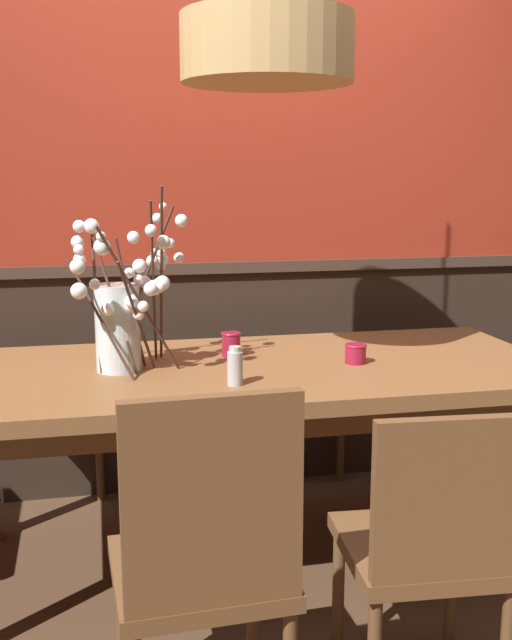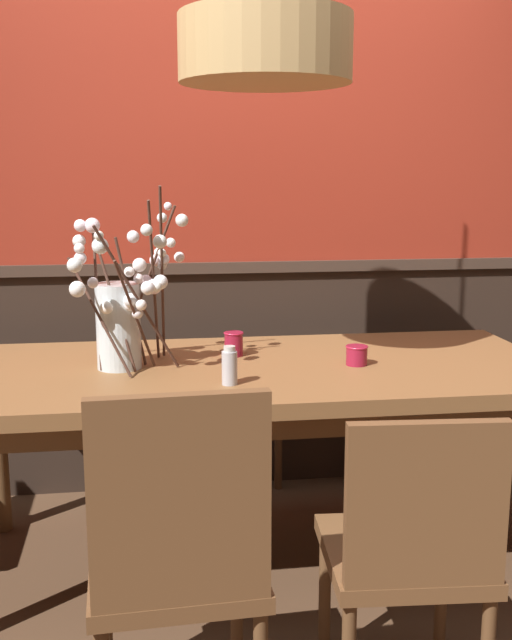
# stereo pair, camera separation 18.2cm
# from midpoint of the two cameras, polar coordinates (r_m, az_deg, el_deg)

# --- Properties ---
(ground_plane) EXTENTS (24.00, 24.00, 0.00)m
(ground_plane) POSITION_cam_midpoint_polar(r_m,az_deg,el_deg) (3.01, -1.82, -17.75)
(ground_plane) COLOR #4C3321
(back_wall) EXTENTS (6.08, 0.14, 2.69)m
(back_wall) POSITION_cam_midpoint_polar(r_m,az_deg,el_deg) (3.42, -4.33, 9.14)
(back_wall) COLOR #2D2119
(back_wall) RESTS_ON ground
(dining_table) EXTENTS (2.19, 0.97, 0.77)m
(dining_table) POSITION_cam_midpoint_polar(r_m,az_deg,el_deg) (2.75, -1.91, -5.10)
(dining_table) COLOR brown
(dining_table) RESTS_ON ground
(chair_far_side_right) EXTENTS (0.44, 0.43, 0.89)m
(chair_far_side_right) POSITION_cam_midpoint_polar(r_m,az_deg,el_deg) (3.71, 1.24, -3.62)
(chair_far_side_right) COLOR brown
(chair_far_side_right) RESTS_ON ground
(chair_near_side_right) EXTENTS (0.44, 0.45, 0.88)m
(chair_near_side_right) POSITION_cam_midpoint_polar(r_m,az_deg,el_deg) (2.08, 10.57, -16.39)
(chair_near_side_right) COLOR brown
(chair_near_side_right) RESTS_ON ground
(chair_near_side_left) EXTENTS (0.45, 0.44, 0.98)m
(chair_near_side_left) POSITION_cam_midpoint_polar(r_m,az_deg,el_deg) (1.90, -6.79, -17.53)
(chair_near_side_left) COLOR brown
(chair_near_side_left) RESTS_ON ground
(chair_far_side_left) EXTENTS (0.48, 0.46, 0.92)m
(chair_far_side_left) POSITION_cam_midpoint_polar(r_m,az_deg,el_deg) (3.63, -10.10, -4.02)
(chair_far_side_left) COLOR brown
(chair_far_side_left) RESTS_ON ground
(vase_with_blossoms) EXTENTS (0.42, 0.51, 0.65)m
(vase_with_blossoms) POSITION_cam_midpoint_polar(r_m,az_deg,el_deg) (2.66, -12.15, 0.36)
(vase_with_blossoms) COLOR silver
(vase_with_blossoms) RESTS_ON dining_table
(candle_holder_nearer_center) EXTENTS (0.08, 0.08, 0.09)m
(candle_holder_nearer_center) POSITION_cam_midpoint_polar(r_m,az_deg,el_deg) (2.85, -3.74, -1.86)
(candle_holder_nearer_center) COLOR maroon
(candle_holder_nearer_center) RESTS_ON dining_table
(candle_holder_nearer_edge) EXTENTS (0.08, 0.08, 0.07)m
(candle_holder_nearer_edge) POSITION_cam_midpoint_polar(r_m,az_deg,el_deg) (2.75, 5.72, -2.56)
(candle_holder_nearer_edge) COLOR maroon
(candle_holder_nearer_edge) RESTS_ON dining_table
(condiment_bottle) EXTENTS (0.05, 0.05, 0.13)m
(condiment_bottle) POSITION_cam_midpoint_polar(r_m,az_deg,el_deg) (2.46, -3.74, -3.60)
(condiment_bottle) COLOR #ADADB2
(condiment_bottle) RESTS_ON dining_table
(pendant_lamp) EXTENTS (0.57, 0.57, 0.95)m
(pendant_lamp) POSITION_cam_midpoint_polar(r_m,az_deg,el_deg) (2.59, -1.29, 19.89)
(pendant_lamp) COLOR tan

